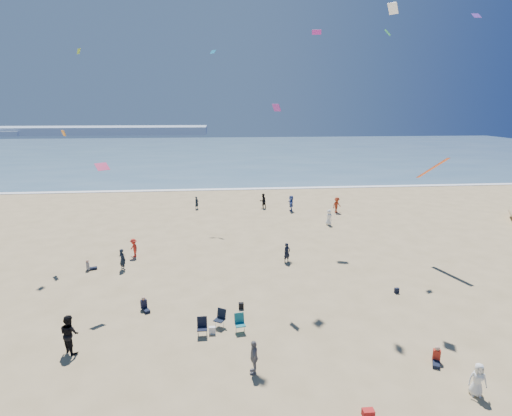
{
  "coord_description": "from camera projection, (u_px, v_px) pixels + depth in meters",
  "views": [
    {
      "loc": [
        0.14,
        -11.85,
        11.7
      ],
      "look_at": [
        2.0,
        8.0,
        6.62
      ],
      "focal_mm": 28.0,
      "sensor_mm": 36.0,
      "label": 1
    }
  ],
  "objects": [
    {
      "name": "ocean",
      "position": [
        218.0,
        152.0,
        105.96
      ],
      "size": [
        220.0,
        100.0,
        0.06
      ],
      "primitive_type": "cube",
      "color": "#476B84",
      "rests_on": "ground"
    },
    {
      "name": "surf_line",
      "position": [
        218.0,
        189.0,
        57.72
      ],
      "size": [
        220.0,
        1.2,
        0.08
      ],
      "primitive_type": "cube",
      "color": "white",
      "rests_on": "ground"
    },
    {
      "name": "headland_far",
      "position": [
        79.0,
        130.0,
        172.5
      ],
      "size": [
        110.0,
        20.0,
        3.2
      ],
      "primitive_type": "cube",
      "color": "#7A8EA8",
      "rests_on": "ground"
    },
    {
      "name": "standing_flyers",
      "position": [
        281.0,
        254.0,
        30.2
      ],
      "size": [
        35.81,
        37.06,
        1.95
      ],
      "color": "white",
      "rests_on": "ground"
    },
    {
      "name": "seated_group",
      "position": [
        238.0,
        353.0,
        18.82
      ],
      "size": [
        20.69,
        23.14,
        0.84
      ],
      "color": "silver",
      "rests_on": "ground"
    },
    {
      "name": "chair_cluster",
      "position": [
        221.0,
        323.0,
        21.22
      ],
      "size": [
        2.65,
        1.52,
        1.0
      ],
      "color": "black",
      "rests_on": "ground"
    },
    {
      "name": "white_tote",
      "position": [
        212.0,
        330.0,
        21.12
      ],
      "size": [
        0.35,
        0.2,
        0.4
      ],
      "primitive_type": "cube",
      "color": "white",
      "rests_on": "ground"
    },
    {
      "name": "black_backpack",
      "position": [
        241.0,
        306.0,
        23.73
      ],
      "size": [
        0.3,
        0.22,
        0.38
      ],
      "primitive_type": "cube",
      "color": "black",
      "rests_on": "ground"
    },
    {
      "name": "cooler",
      "position": [
        368.0,
        413.0,
        15.48
      ],
      "size": [
        0.45,
        0.3,
        0.3
      ],
      "primitive_type": "cube",
      "color": "red",
      "rests_on": "ground"
    },
    {
      "name": "navy_bag",
      "position": [
        397.0,
        291.0,
        25.74
      ],
      "size": [
        0.28,
        0.18,
        0.34
      ],
      "primitive_type": "cube",
      "color": "black",
      "rests_on": "ground"
    },
    {
      "name": "kites_aloft",
      "position": [
        376.0,
        62.0,
        24.35
      ],
      "size": [
        36.6,
        41.32,
        23.44
      ],
      "color": "pink",
      "rests_on": "ground"
    }
  ]
}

